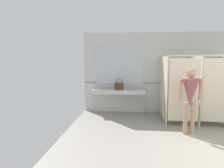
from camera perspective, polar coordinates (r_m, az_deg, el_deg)
The scene contains 8 objects.
wall_back at distance 7.58m, azimuth 21.85°, elevation 2.88°, with size 7.69×0.12×2.83m, color silver.
wall_back_tile_band at distance 7.55m, azimuth 21.85°, elevation 0.09°, with size 7.69×0.01×0.06m, color #9E937F.
vanity_counter at distance 7.13m, azimuth 1.99°, elevation -3.21°, with size 1.82×0.56×0.97m.
mirror_panel at distance 7.21m, azimuth 2.13°, elevation 5.25°, with size 1.72×0.02×1.32m, color silver.
bathroom_stalls at distance 6.56m, azimuth 22.53°, elevation -0.88°, with size 1.90×1.55×2.03m.
person_standing at distance 5.40m, azimuth 21.35°, elevation -2.36°, with size 0.59×0.44×1.69m.
handbag at distance 6.84m, azimuth 2.02°, elevation -0.58°, with size 0.31×0.14×0.39m.
soap_dispenser at distance 7.16m, azimuth 1.69°, elevation -0.51°, with size 0.07×0.07×0.22m.
Camera 1 is at (-2.10, -4.01, 1.93)m, focal length 32.21 mm.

